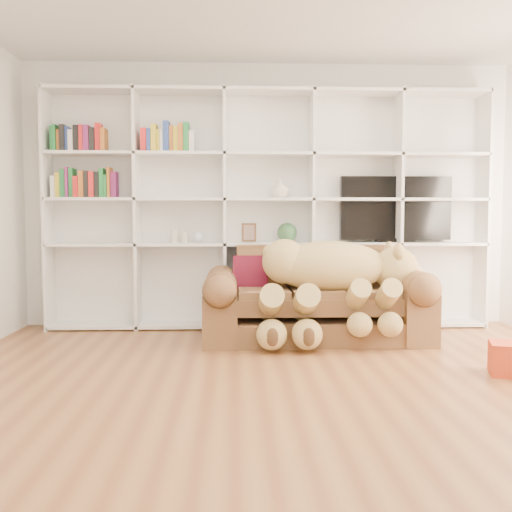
{
  "coord_description": "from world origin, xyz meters",
  "views": [
    {
      "loc": [
        -0.35,
        -3.46,
        1.13
      ],
      "look_at": [
        -0.15,
        1.63,
        0.77
      ],
      "focal_mm": 40.0,
      "sensor_mm": 36.0,
      "label": 1
    }
  ],
  "objects_px": {
    "teddy_bear": "(332,277)",
    "gift_box": "(511,359)",
    "sofa": "(315,304)",
    "tv": "(395,210)"
  },
  "relations": [
    {
      "from": "sofa",
      "to": "teddy_bear",
      "type": "height_order",
      "value": "teddy_bear"
    },
    {
      "from": "teddy_bear",
      "to": "tv",
      "type": "bearing_deg",
      "value": 36.86
    },
    {
      "from": "teddy_bear",
      "to": "tv",
      "type": "distance_m",
      "value": 1.29
    },
    {
      "from": "sofa",
      "to": "gift_box",
      "type": "relative_size",
      "value": 7.05
    },
    {
      "from": "sofa",
      "to": "teddy_bear",
      "type": "distance_m",
      "value": 0.35
    },
    {
      "from": "tv",
      "to": "sofa",
      "type": "bearing_deg",
      "value": -144.83
    },
    {
      "from": "teddy_bear",
      "to": "gift_box",
      "type": "distance_m",
      "value": 1.62
    },
    {
      "from": "gift_box",
      "to": "tv",
      "type": "distance_m",
      "value": 2.2
    },
    {
      "from": "sofa",
      "to": "teddy_bear",
      "type": "xyz_separation_m",
      "value": [
        0.12,
        -0.17,
        0.28
      ]
    },
    {
      "from": "teddy_bear",
      "to": "gift_box",
      "type": "bearing_deg",
      "value": -52.91
    }
  ]
}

